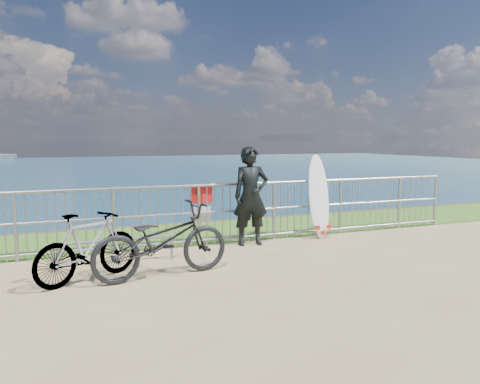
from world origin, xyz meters
name	(u,v)px	position (x,y,z in m)	size (l,w,h in m)	color
grass_strip	(207,232)	(0.00, 2.70, 0.01)	(120.00, 120.00, 0.00)	#31631B
railing	(226,213)	(0.01, 1.60, 0.58)	(10.06, 0.10, 1.13)	gray
surfer	(251,196)	(0.41, 1.34, 0.90)	(0.65, 0.43, 1.79)	black
surfboard	(319,199)	(1.90, 1.44, 0.76)	(0.44, 0.41, 1.64)	white
bicycle_near	(162,241)	(-1.54, -0.06, 0.52)	(0.69, 1.98, 1.04)	black
bicycle_far	(88,247)	(-2.51, 0.14, 0.48)	(0.45, 1.59, 0.96)	black
bike_rack	(115,243)	(-2.08, 0.85, 0.34)	(1.98, 0.05, 0.41)	gray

